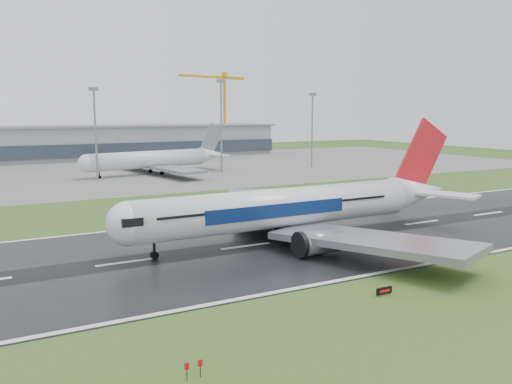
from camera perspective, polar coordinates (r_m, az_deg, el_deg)
ground at (r=80.82m, az=-13.99°, el=-7.50°), size 520.00×520.00×0.00m
runway at (r=80.80m, az=-13.99°, el=-7.47°), size 400.00×45.00×0.10m
apron at (r=202.57m, az=-22.69°, el=1.77°), size 400.00×130.00×0.08m
terminal at (r=261.57m, az=-24.06°, el=4.76°), size 240.00×36.00×15.00m
main_airliner at (r=90.97m, az=5.18°, el=1.06°), size 68.76×65.57×20.07m
parked_airliner at (r=191.29m, az=-11.06°, el=4.51°), size 67.58×64.34×17.17m
tower_crane at (r=303.07m, az=-3.44°, el=8.73°), size 44.31×13.15×44.43m
runway_sign at (r=66.90m, az=13.81°, el=-10.48°), size 2.28×0.89×1.04m
floodmast_3 at (r=178.97m, az=-17.10°, el=5.87°), size 0.64×0.64×28.96m
floodmast_4 at (r=192.57m, az=-3.82°, el=6.97°), size 0.64×0.64×32.69m
floodmast_5 at (r=212.17m, az=6.14°, el=6.54°), size 0.64×0.64×28.54m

